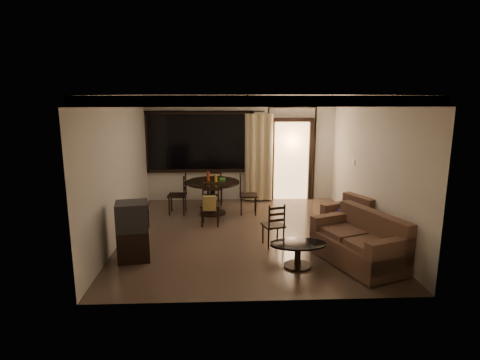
{
  "coord_description": "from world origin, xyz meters",
  "views": [
    {
      "loc": [
        -0.49,
        -7.83,
        2.82
      ],
      "look_at": [
        -0.14,
        0.2,
        1.09
      ],
      "focal_mm": 30.0,
      "sensor_mm": 36.0,
      "label": 1
    }
  ],
  "objects_px": {
    "dining_table": "(213,188)",
    "armchair": "(348,220)",
    "side_chair": "(273,233)",
    "dining_chair_north": "(215,194)",
    "dining_chair_west": "(178,202)",
    "dining_chair_east": "(248,202)",
    "coffee_table": "(298,251)",
    "tv_cabinet": "(133,231)",
    "sofa": "(361,244)",
    "dining_chair_south": "(210,211)"
  },
  "relations": [
    {
      "from": "side_chair",
      "to": "dining_chair_north",
      "type": "bearing_deg",
      "value": -83.02
    },
    {
      "from": "dining_chair_east",
      "to": "coffee_table",
      "type": "relative_size",
      "value": 1.01
    },
    {
      "from": "armchair",
      "to": "side_chair",
      "type": "bearing_deg",
      "value": 174.06
    },
    {
      "from": "dining_table",
      "to": "dining_chair_east",
      "type": "xyz_separation_m",
      "value": [
        0.83,
        -0.04,
        -0.34
      ]
    },
    {
      "from": "dining_table",
      "to": "dining_chair_north",
      "type": "height_order",
      "value": "dining_table"
    },
    {
      "from": "dining_chair_east",
      "to": "dining_chair_north",
      "type": "relative_size",
      "value": 1.0
    },
    {
      "from": "dining_table",
      "to": "sofa",
      "type": "distance_m",
      "value": 3.96
    },
    {
      "from": "dining_chair_east",
      "to": "dining_table",
      "type": "bearing_deg",
      "value": 89.93
    },
    {
      "from": "dining_table",
      "to": "coffee_table",
      "type": "xyz_separation_m",
      "value": [
        1.47,
        -3.1,
        -0.35
      ]
    },
    {
      "from": "dining_chair_west",
      "to": "sofa",
      "type": "bearing_deg",
      "value": 50.54
    },
    {
      "from": "sofa",
      "to": "side_chair",
      "type": "height_order",
      "value": "sofa"
    },
    {
      "from": "dining_table",
      "to": "dining_chair_west",
      "type": "height_order",
      "value": "dining_table"
    },
    {
      "from": "dining_chair_north",
      "to": "coffee_table",
      "type": "bearing_deg",
      "value": 112.75
    },
    {
      "from": "dining_chair_east",
      "to": "side_chair",
      "type": "bearing_deg",
      "value": -168.09
    },
    {
      "from": "dining_chair_south",
      "to": "tv_cabinet",
      "type": "relative_size",
      "value": 0.92
    },
    {
      "from": "dining_chair_east",
      "to": "dining_chair_south",
      "type": "xyz_separation_m",
      "value": [
        -0.87,
        -0.82,
        0.02
      ]
    },
    {
      "from": "dining_chair_east",
      "to": "tv_cabinet",
      "type": "height_order",
      "value": "tv_cabinet"
    },
    {
      "from": "dining_chair_west",
      "to": "dining_chair_south",
      "type": "height_order",
      "value": "same"
    },
    {
      "from": "sofa",
      "to": "dining_chair_east",
      "type": "bearing_deg",
      "value": 98.85
    },
    {
      "from": "dining_chair_south",
      "to": "coffee_table",
      "type": "xyz_separation_m",
      "value": [
        1.51,
        -2.24,
        -0.03
      ]
    },
    {
      "from": "tv_cabinet",
      "to": "armchair",
      "type": "xyz_separation_m",
      "value": [
        4.09,
        1.09,
        -0.2
      ]
    },
    {
      "from": "dining_chair_west",
      "to": "sofa",
      "type": "xyz_separation_m",
      "value": [
        3.4,
        -3.04,
        0.06
      ]
    },
    {
      "from": "tv_cabinet",
      "to": "coffee_table",
      "type": "distance_m",
      "value": 2.82
    },
    {
      "from": "dining_table",
      "to": "armchair",
      "type": "bearing_deg",
      "value": -29.84
    },
    {
      "from": "dining_chair_south",
      "to": "coffee_table",
      "type": "relative_size",
      "value": 1.01
    },
    {
      "from": "armchair",
      "to": "side_chair",
      "type": "height_order",
      "value": "side_chair"
    },
    {
      "from": "dining_chair_north",
      "to": "dining_table",
      "type": "bearing_deg",
      "value": 90.1
    },
    {
      "from": "dining_table",
      "to": "side_chair",
      "type": "bearing_deg",
      "value": -60.98
    },
    {
      "from": "dining_chair_east",
      "to": "coffee_table",
      "type": "height_order",
      "value": "dining_chair_east"
    },
    {
      "from": "dining_table",
      "to": "dining_chair_south",
      "type": "relative_size",
      "value": 1.33
    },
    {
      "from": "dining_chair_east",
      "to": "armchair",
      "type": "xyz_separation_m",
      "value": [
        1.95,
        -1.56,
        0.04
      ]
    },
    {
      "from": "dining_chair_south",
      "to": "tv_cabinet",
      "type": "distance_m",
      "value": 2.24
    },
    {
      "from": "dining_chair_south",
      "to": "tv_cabinet",
      "type": "xyz_separation_m",
      "value": [
        -1.27,
        -1.83,
        0.21
      ]
    },
    {
      "from": "armchair",
      "to": "tv_cabinet",
      "type": "bearing_deg",
      "value": 170.28
    },
    {
      "from": "dining_table",
      "to": "side_chair",
      "type": "xyz_separation_m",
      "value": [
        1.19,
        -2.14,
        -0.37
      ]
    },
    {
      "from": "coffee_table",
      "to": "side_chair",
      "type": "distance_m",
      "value": 1.0
    },
    {
      "from": "dining_chair_west",
      "to": "dining_chair_east",
      "type": "xyz_separation_m",
      "value": [
        1.67,
        -0.07,
        0.0
      ]
    },
    {
      "from": "dining_table",
      "to": "dining_chair_north",
      "type": "relative_size",
      "value": 1.33
    },
    {
      "from": "dining_chair_north",
      "to": "dining_chair_west",
      "type": "bearing_deg",
      "value": 43.24
    },
    {
      "from": "armchair",
      "to": "coffee_table",
      "type": "height_order",
      "value": "armchair"
    },
    {
      "from": "dining_chair_south",
      "to": "side_chair",
      "type": "distance_m",
      "value": 1.77
    },
    {
      "from": "dining_chair_west",
      "to": "dining_chair_east",
      "type": "distance_m",
      "value": 1.67
    },
    {
      "from": "coffee_table",
      "to": "tv_cabinet",
      "type": "bearing_deg",
      "value": 171.54
    },
    {
      "from": "sofa",
      "to": "side_chair",
      "type": "bearing_deg",
      "value": 126.4
    },
    {
      "from": "armchair",
      "to": "coffee_table",
      "type": "xyz_separation_m",
      "value": [
        -1.31,
        -1.5,
        -0.04
      ]
    },
    {
      "from": "dining_chair_west",
      "to": "armchair",
      "type": "relative_size",
      "value": 0.94
    },
    {
      "from": "dining_chair_south",
      "to": "armchair",
      "type": "height_order",
      "value": "dining_chair_south"
    },
    {
      "from": "dining_chair_north",
      "to": "tv_cabinet",
      "type": "height_order",
      "value": "tv_cabinet"
    },
    {
      "from": "armchair",
      "to": "dining_chair_south",
      "type": "bearing_deg",
      "value": 140.65
    },
    {
      "from": "dining_table",
      "to": "armchair",
      "type": "xyz_separation_m",
      "value": [
        2.79,
        -1.6,
        -0.3
      ]
    }
  ]
}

